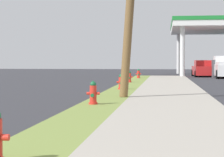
# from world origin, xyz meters

# --- Properties ---
(fire_hydrant_second) EXTENTS (0.42, 0.38, 0.74)m
(fire_hydrant_second) POSITION_xyz_m (0.50, 11.67, 0.45)
(fire_hydrant_second) COLOR red
(fire_hydrant_second) RESTS_ON grass_verge
(fire_hydrant_third) EXTENTS (0.42, 0.37, 0.74)m
(fire_hydrant_third) POSITION_xyz_m (0.63, 19.26, 0.45)
(fire_hydrant_third) COLOR red
(fire_hydrant_third) RESTS_ON grass_verge
(fire_hydrant_fourth) EXTENTS (0.42, 0.37, 0.74)m
(fire_hydrant_fourth) POSITION_xyz_m (0.48, 26.38, 0.45)
(fire_hydrant_fourth) COLOR red
(fire_hydrant_fourth) RESTS_ON grass_verge
(fire_hydrant_fifth) EXTENTS (0.42, 0.38, 0.74)m
(fire_hydrant_fifth) POSITION_xyz_m (0.63, 33.55, 0.45)
(fire_hydrant_fifth) COLOR red
(fire_hydrant_fifth) RESTS_ON grass_verge
(car_red_by_near_pump) EXTENTS (2.05, 4.55, 1.57)m
(car_red_by_near_pump) POSITION_xyz_m (6.42, 41.05, 0.72)
(car_red_by_near_pump) COLOR red
(car_red_by_near_pump) RESTS_ON ground
(truck_teal_at_forecourt) EXTENTS (2.40, 5.50, 1.97)m
(truck_teal_at_forecourt) POSITION_xyz_m (9.65, 51.38, 0.91)
(truck_teal_at_forecourt) COLOR #197075
(truck_teal_at_forecourt) RESTS_ON ground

